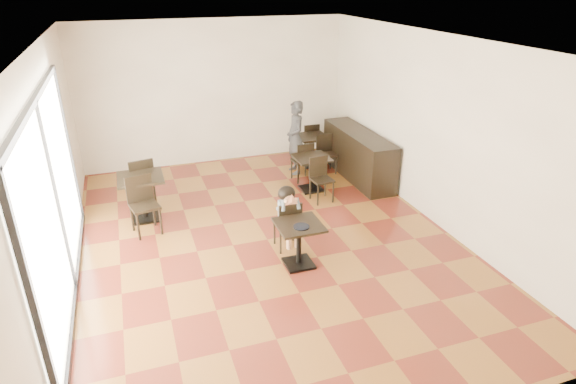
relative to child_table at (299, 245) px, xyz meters
name	(u,v)px	position (x,y,z in m)	size (l,w,h in m)	color
floor	(267,239)	(-0.24, 0.88, -0.35)	(6.00, 8.00, 0.01)	brown
ceiling	(263,40)	(-0.24, 0.88, 2.85)	(6.00, 8.00, 0.01)	white
wall_back	(215,93)	(-0.24, 4.88, 1.25)	(6.00, 0.01, 3.20)	white
wall_front	(405,303)	(-0.24, -3.12, 1.25)	(6.00, 0.01, 3.20)	white
wall_left	(52,173)	(-3.24, 0.88, 1.25)	(0.01, 8.00, 3.20)	white
wall_right	(433,130)	(2.76, 0.88, 1.25)	(0.01, 8.00, 3.20)	white
storefront_window	(54,201)	(-3.21, 0.38, 1.05)	(0.04, 4.50, 2.60)	white
child_table	(299,245)	(0.00, 0.00, 0.00)	(0.66, 0.66, 0.70)	black
child_chair	(287,224)	(0.00, 0.55, 0.07)	(0.38, 0.38, 0.84)	black
child	(287,218)	(0.00, 0.55, 0.18)	(0.38, 0.53, 1.06)	slate
plate	(301,227)	(0.00, -0.10, 0.36)	(0.24, 0.24, 0.01)	black
pizza_slice	(291,201)	(0.00, 0.36, 0.57)	(0.25, 0.19, 0.06)	#D9AF7C
adult_patron	(295,138)	(1.22, 3.55, 0.45)	(0.59, 0.38, 1.61)	#333337
cafe_table_mid	(311,173)	(1.20, 2.54, 0.01)	(0.67, 0.67, 0.71)	black
cafe_table_left	(143,198)	(-2.10, 2.33, 0.06)	(0.78, 0.78, 0.82)	black
cafe_table_back	(312,150)	(1.73, 3.85, 0.00)	(0.66, 0.66, 0.70)	black
chair_mid_a	(302,161)	(1.20, 3.09, 0.08)	(0.39, 0.39, 0.86)	black
chair_mid_b	(322,180)	(1.20, 1.99, 0.08)	(0.39, 0.39, 0.86)	black
chair_left_a	(141,182)	(-2.10, 2.88, 0.14)	(0.44, 0.44, 0.99)	black
chair_left_b	(144,206)	(-2.10, 1.78, 0.14)	(0.44, 0.44, 0.99)	black
chair_back_a	(309,140)	(1.87, 4.38, 0.07)	(0.38, 0.38, 0.84)	black
chair_back_b	(327,155)	(1.87, 3.30, 0.07)	(0.38, 0.38, 0.84)	black
service_counter	(358,155)	(2.41, 2.88, 0.15)	(0.60, 2.40, 1.00)	black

